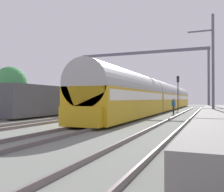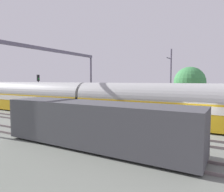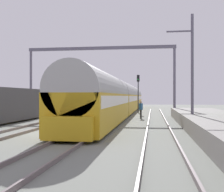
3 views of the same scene
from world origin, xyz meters
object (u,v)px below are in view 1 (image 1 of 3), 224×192
Objects in this scene: freight_car at (50,101)px; catenary_gantry at (140,66)px; passenger_train at (163,97)px; person_crossing at (173,105)px; railway_signal_far at (178,88)px.

catenary_gantry is (6.33, 10.80, 4.46)m from freight_car.
freight_car is 13.30m from catenary_gantry.
passenger_train is 2.88× the size of catenary_gantry.
passenger_train is 3.78× the size of freight_car.
freight_car is at bearing 142.35° from person_crossing.
person_crossing is at bearing -73.00° from passenger_train.
person_crossing is at bearing 30.74° from freight_car.
railway_signal_far is 7.90m from catenary_gantry.
person_crossing is 10.66m from railway_signal_far.
railway_signal_far is at bearing 39.66° from passenger_train.
freight_car is 12.97m from person_crossing.
person_crossing is 8.04m from catenary_gantry.
freight_car reaches higher than person_crossing.
passenger_train is at bearing -140.34° from railway_signal_far.
catenary_gantry is (-2.11, -4.63, 3.96)m from passenger_train.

